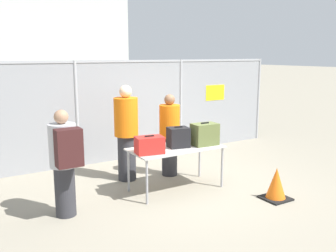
{
  "coord_description": "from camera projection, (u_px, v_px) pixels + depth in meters",
  "views": [
    {
      "loc": [
        -3.76,
        -5.44,
        2.42
      ],
      "look_at": [
        -0.08,
        0.61,
        1.05
      ],
      "focal_mm": 40.0,
      "sensor_mm": 36.0,
      "label": 1
    }
  ],
  "objects": [
    {
      "name": "fence_section",
      "position": [
        133.0,
        107.0,
        8.68
      ],
      "size": [
        8.03,
        0.07,
        2.28
      ],
      "color": "#9EA0A5",
      "rests_on": "ground_plane"
    },
    {
      "name": "traffic_cone",
      "position": [
        276.0,
        185.0,
        6.29
      ],
      "size": [
        0.44,
        0.44,
        0.55
      ],
      "color": "black",
      "rests_on": "ground_plane"
    },
    {
      "name": "inspection_table",
      "position": [
        176.0,
        151.0,
        6.68
      ],
      "size": [
        1.68,
        0.82,
        0.78
      ],
      "color": "#B2B2AD",
      "rests_on": "ground_plane"
    },
    {
      "name": "suitcase_olive",
      "position": [
        205.0,
        134.0,
        6.81
      ],
      "size": [
        0.48,
        0.32,
        0.42
      ],
      "color": "#566033",
      "rests_on": "inspection_table"
    },
    {
      "name": "suitcase_black",
      "position": [
        178.0,
        137.0,
        6.65
      ],
      "size": [
        0.41,
        0.35,
        0.38
      ],
      "color": "black",
      "rests_on": "inspection_table"
    },
    {
      "name": "utility_trailer",
      "position": [
        134.0,
        120.0,
        11.47
      ],
      "size": [
        4.26,
        2.19,
        0.71
      ],
      "color": "#B2B2B7",
      "rests_on": "ground_plane"
    },
    {
      "name": "distant_hangar",
      "position": [
        0.0,
        38.0,
        25.61
      ],
      "size": [
        13.58,
        12.41,
        6.94
      ],
      "color": "#B2B7B2",
      "rests_on": "ground_plane"
    },
    {
      "name": "security_worker_far",
      "position": [
        126.0,
        132.0,
        7.15
      ],
      "size": [
        0.46,
        0.46,
        1.85
      ],
      "rotation": [
        0.0,
        0.0,
        3.66
      ],
      "color": "#2D2D33",
      "rests_on": "ground_plane"
    },
    {
      "name": "traveler_hooded",
      "position": [
        64.0,
        159.0,
        5.49
      ],
      "size": [
        0.4,
        0.62,
        1.63
      ],
      "rotation": [
        0.0,
        0.0,
        -0.14
      ],
      "color": "#2D2D33",
      "rests_on": "ground_plane"
    },
    {
      "name": "security_worker_near",
      "position": [
        170.0,
        134.0,
        7.46
      ],
      "size": [
        0.41,
        0.41,
        1.64
      ],
      "rotation": [
        0.0,
        0.0,
        3.42
      ],
      "color": "#2D2D33",
      "rests_on": "ground_plane"
    },
    {
      "name": "suitcase_red",
      "position": [
        149.0,
        145.0,
        6.24
      ],
      "size": [
        0.5,
        0.37,
        0.31
      ],
      "color": "red",
      "rests_on": "inspection_table"
    },
    {
      "name": "ground_plane",
      "position": [
        189.0,
        186.0,
        6.94
      ],
      "size": [
        120.0,
        120.0,
        0.0
      ],
      "primitive_type": "plane",
      "color": "gray"
    }
  ]
}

